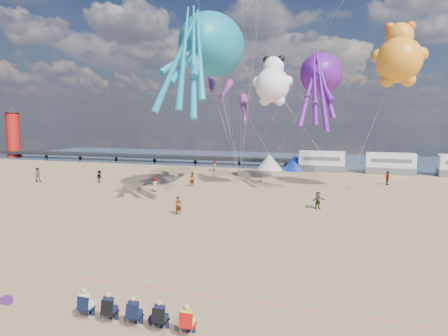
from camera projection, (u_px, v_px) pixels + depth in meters
ground at (175, 252)px, 23.97m from camera, size 120.00×120.00×0.00m
water at (295, 160)px, 76.03m from camera, size 120.00×120.00×0.00m
pier at (135, 156)px, 73.81m from camera, size 60.00×3.00×0.50m
lighthouse at (13, 135)px, 81.69m from camera, size 2.60×2.60×9.00m
motorhome_0 at (322, 161)px, 59.87m from camera, size 6.60×2.50×3.00m
motorhome_1 at (390, 164)px, 57.05m from camera, size 6.60×2.50×3.00m
tent_white at (269, 162)px, 62.28m from camera, size 4.00×4.00×2.40m
tent_blue at (295, 162)px, 61.09m from camera, size 4.00×4.00×2.40m
spectator_row at (135, 311)px, 15.35m from camera, size 6.10×0.90×1.30m
cooler_purple at (7, 300)px, 17.31m from camera, size 0.40×0.30×0.32m
cooler_navy at (155, 319)px, 15.69m from camera, size 0.38×0.28×0.30m
rope_line at (132, 285)px, 19.24m from camera, size 34.00×0.03×0.03m
standing_person at (178, 206)px, 33.16m from camera, size 0.65×0.64×1.51m
beachgoer_0 at (155, 184)px, 43.55m from camera, size 0.51×0.65×1.57m
beachgoer_1 at (37, 175)px, 49.89m from camera, size 1.06×1.01×1.82m
beachgoer_2 at (99, 177)px, 49.52m from camera, size 0.82×0.69×1.51m
beachgoer_3 at (387, 178)px, 47.89m from camera, size 1.04×1.21×1.62m
beachgoer_4 at (318, 200)px, 35.25m from camera, size 0.91×0.88×1.53m
beachgoer_5 at (192, 179)px, 46.61m from camera, size 1.41×1.51×1.69m
beachgoer_6 at (215, 166)px, 60.44m from camera, size 0.51×0.64×1.53m
sandbag_a at (240, 181)px, 50.23m from camera, size 0.50×0.35×0.22m
sandbag_b at (261, 180)px, 50.80m from camera, size 0.50×0.35×0.22m
sandbag_c at (347, 188)px, 45.03m from camera, size 0.50×0.35×0.22m
sandbag_d at (284, 181)px, 49.86m from camera, size 0.50×0.35×0.22m
sandbag_e at (240, 175)px, 55.42m from camera, size 0.50×0.35×0.22m
kite_octopus_teal at (212, 45)px, 39.65m from camera, size 6.18×11.74×12.83m
kite_octopus_purple at (321, 74)px, 46.42m from camera, size 7.09×10.76×11.36m
kite_panda at (272, 85)px, 42.64m from camera, size 5.49×5.32×6.32m
kite_teddy_orange at (399, 60)px, 39.61m from camera, size 6.65×6.44×7.66m
windsock_left at (212, 83)px, 46.08m from camera, size 3.16×6.51×6.50m
windsock_mid at (244, 109)px, 46.07m from camera, size 2.84×6.73×6.72m
windsock_right at (225, 91)px, 45.71m from camera, size 0.98×4.40×4.38m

